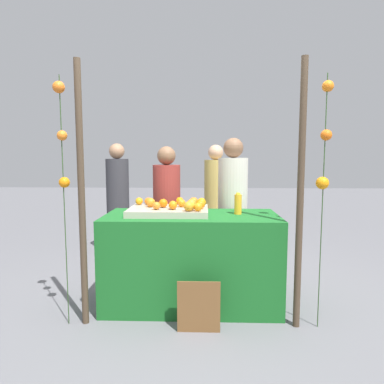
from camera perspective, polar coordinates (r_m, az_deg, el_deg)
ground_plane at (r=3.51m, az=-0.08°, el=-18.07°), size 24.00×24.00×0.00m
stall_counter at (r=3.36m, az=-0.08°, el=-11.20°), size 1.64×0.75×0.88m
orange_tray at (r=3.29m, az=-3.92°, el=-3.15°), size 0.75×0.53×0.06m
orange_0 at (r=3.21m, az=-0.13°, el=-2.03°), size 0.09×0.09×0.09m
orange_1 at (r=3.33m, az=-1.74°, el=-1.88°), size 0.07×0.07×0.07m
orange_2 at (r=3.30m, az=-4.82°, el=-1.87°), size 0.08×0.08×0.08m
orange_3 at (r=3.50m, az=-7.32°, el=-1.54°), size 0.07×0.07×0.07m
orange_4 at (r=3.07m, az=1.02°, el=-2.53°), size 0.08×0.08×0.08m
orange_5 at (r=3.13m, az=-0.13°, el=-2.38°), size 0.07×0.07×0.07m
orange_6 at (r=3.51m, az=-8.81°, el=-1.52°), size 0.07×0.07×0.07m
orange_7 at (r=3.49m, az=-2.06°, el=-1.49°), size 0.08×0.08×0.08m
orange_8 at (r=3.34m, az=1.61°, el=-1.74°), size 0.09×0.09×0.09m
orange_9 at (r=3.21m, az=1.43°, el=-2.12°), size 0.08×0.08×0.08m
orange_10 at (r=3.07m, az=-0.58°, el=-2.42°), size 0.09×0.09×0.09m
orange_11 at (r=3.18m, az=-5.94°, el=-2.30°), size 0.07×0.07×0.07m
orange_12 at (r=3.17m, az=-3.20°, el=-2.21°), size 0.08×0.08×0.08m
orange_13 at (r=3.36m, az=0.27°, el=-1.65°), size 0.09×0.09×0.09m
orange_14 at (r=3.35m, az=-6.90°, el=-1.75°), size 0.09×0.09×0.09m
juice_bottle at (r=3.30m, az=7.68°, el=-1.99°), size 0.07×0.07×0.21m
chalkboard_sign at (r=2.94m, az=1.13°, el=-18.65°), size 0.35×0.03×0.44m
vendor_left at (r=3.93m, az=-4.20°, el=-4.50°), size 0.31×0.31×1.54m
vendor_right at (r=3.87m, az=6.76°, el=-4.05°), size 0.33×0.33×1.63m
crowd_person_0 at (r=4.94m, az=3.91°, el=-2.04°), size 0.32×0.32×1.59m
crowd_person_1 at (r=5.04m, az=-12.23°, el=-1.90°), size 0.32×0.32×1.61m
canopy_post_left at (r=2.98m, az=-17.93°, el=-0.58°), size 0.06×0.06×2.21m
canopy_post_right at (r=2.92m, az=17.60°, el=-0.71°), size 0.06×0.06×2.21m
garland_strand_left at (r=3.00m, az=-20.91°, el=8.75°), size 0.10×0.10×2.08m
garland_strand_right at (r=2.95m, az=21.28°, el=7.37°), size 0.12×0.11×2.08m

